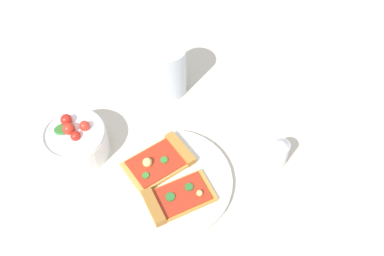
{
  "coord_description": "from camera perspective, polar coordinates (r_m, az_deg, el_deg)",
  "views": [
    {
      "loc": [
        0.07,
        0.43,
        0.79
      ],
      "look_at": [
        -0.04,
        -0.12,
        0.03
      ],
      "focal_mm": 42.56,
      "sensor_mm": 36.0,
      "label": 1
    }
  ],
  "objects": [
    {
      "name": "paper_napkin",
      "position": [
        1.03,
        8.79,
        2.46
      ],
      "size": [
        0.17,
        0.18,
        0.0
      ],
      "primitive_type": "cube",
      "rotation": [
        0.0,
        0.0,
        0.38
      ],
      "color": "silver",
      "rests_on": "ground_plane"
    },
    {
      "name": "pizza_slice_far",
      "position": [
        0.87,
        -2.25,
        -8.87
      ],
      "size": [
        0.14,
        0.1,
        0.02
      ],
      "color": "gold",
      "rests_on": "plate"
    },
    {
      "name": "salad_bowl",
      "position": [
        0.95,
        -14.41,
        -1.55
      ],
      "size": [
        0.13,
        0.13,
        0.08
      ],
      "color": "white",
      "rests_on": "ground_plane"
    },
    {
      "name": "plate",
      "position": [
        0.9,
        -2.74,
        -6.73
      ],
      "size": [
        0.25,
        0.25,
        0.01
      ],
      "primitive_type": "cylinder",
      "color": "white",
      "rests_on": "ground_plane"
    },
    {
      "name": "pepper_shaker",
      "position": [
        0.92,
        10.94,
        -2.95
      ],
      "size": [
        0.03,
        0.03,
        0.07
      ],
      "color": "silver",
      "rests_on": "ground_plane"
    },
    {
      "name": "ground_plane",
      "position": [
        0.9,
        -1.06,
        -7.83
      ],
      "size": [
        2.4,
        2.4,
        0.0
      ],
      "primitive_type": "plane",
      "color": "beige",
      "rests_on": "ground"
    },
    {
      "name": "pizza_slice_near",
      "position": [
        0.92,
        -3.83,
        -4.04
      ],
      "size": [
        0.15,
        0.13,
        0.03
      ],
      "color": "gold",
      "rests_on": "plate"
    },
    {
      "name": "soda_glass",
      "position": [
        1.01,
        -2.97,
        7.32
      ],
      "size": [
        0.08,
        0.08,
        0.12
      ],
      "color": "silver",
      "rests_on": "ground_plane"
    }
  ]
}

